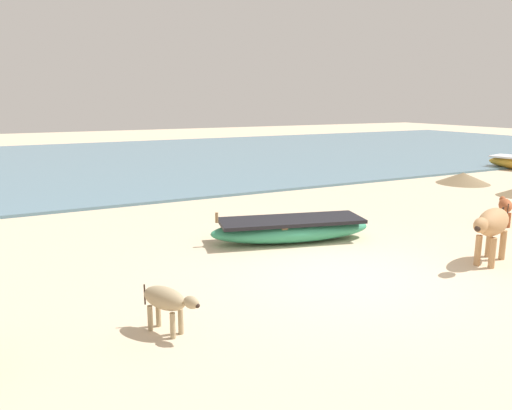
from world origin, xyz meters
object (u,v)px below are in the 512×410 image
object	(u,v)px
calf_near_dun	(167,301)
calf_far_rust	(505,206)
cow_second_adult_tan	(492,225)
fishing_boat_0	(291,229)

from	to	relation	value
calf_near_dun	calf_far_rust	bearing A→B (deg)	72.50
cow_second_adult_tan	calf_near_dun	bearing A→B (deg)	-22.04
calf_near_dun	cow_second_adult_tan	world-z (taller)	cow_second_adult_tan
fishing_boat_0	calf_near_dun	bearing A→B (deg)	53.12
calf_near_dun	calf_far_rust	size ratio (longest dim) A/B	1.09
cow_second_adult_tan	fishing_boat_0	bearing A→B (deg)	-71.50
fishing_boat_0	cow_second_adult_tan	xyz separation A→B (m)	(2.33, -2.76, 0.43)
fishing_boat_0	calf_far_rust	world-z (taller)	fishing_boat_0
calf_far_rust	cow_second_adult_tan	size ratio (longest dim) A/B	0.54
calf_near_dun	cow_second_adult_tan	xyz separation A→B (m)	(5.76, -0.04, 0.27)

